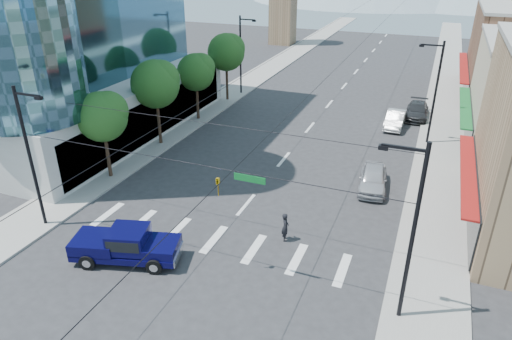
% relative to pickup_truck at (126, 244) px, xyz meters
% --- Properties ---
extents(ground, '(160.00, 160.00, 0.00)m').
position_rel_pickup_truck_xyz_m(ground, '(3.82, 2.07, -1.05)').
color(ground, '#28282B').
rests_on(ground, ground).
extents(sidewalk_left, '(4.00, 120.00, 0.15)m').
position_rel_pickup_truck_xyz_m(sidewalk_left, '(-8.18, 42.07, -0.98)').
color(sidewalk_left, gray).
rests_on(sidewalk_left, ground).
extents(sidewalk_right, '(4.00, 120.00, 0.15)m').
position_rel_pickup_truck_xyz_m(sidewalk_right, '(15.82, 42.07, -0.98)').
color(sidewalk_right, gray).
rests_on(sidewalk_right, ground).
extents(tree_near, '(3.65, 3.64, 6.71)m').
position_rel_pickup_truck_xyz_m(tree_near, '(-7.25, 8.17, 3.94)').
color(tree_near, black).
rests_on(tree_near, ground).
extents(tree_midnear, '(4.09, 4.09, 7.52)m').
position_rel_pickup_truck_xyz_m(tree_midnear, '(-7.25, 15.17, 4.54)').
color(tree_midnear, black).
rests_on(tree_midnear, ground).
extents(tree_midfar, '(3.65, 3.64, 6.71)m').
position_rel_pickup_truck_xyz_m(tree_midfar, '(-7.25, 22.17, 3.94)').
color(tree_midfar, black).
rests_on(tree_midfar, ground).
extents(tree_far, '(4.09, 4.09, 7.52)m').
position_rel_pickup_truck_xyz_m(tree_far, '(-7.25, 29.17, 4.54)').
color(tree_far, black).
rests_on(tree_far, ground).
extents(signal_rig, '(21.80, 0.20, 9.00)m').
position_rel_pickup_truck_xyz_m(signal_rig, '(4.01, 1.07, 3.59)').
color(signal_rig, black).
rests_on(signal_rig, ground).
extents(lamp_pole_nw, '(2.00, 0.25, 9.00)m').
position_rel_pickup_truck_xyz_m(lamp_pole_nw, '(-6.85, 32.07, 3.89)').
color(lamp_pole_nw, black).
rests_on(lamp_pole_nw, ground).
extents(lamp_pole_ne, '(2.00, 0.25, 9.00)m').
position_rel_pickup_truck_xyz_m(lamp_pole_ne, '(14.48, 24.07, 3.89)').
color(lamp_pole_ne, black).
rests_on(lamp_pole_ne, ground).
extents(pickup_truck, '(6.30, 3.65, 2.02)m').
position_rel_pickup_truck_xyz_m(pickup_truck, '(0.00, 0.00, 0.00)').
color(pickup_truck, '#09083D').
rests_on(pickup_truck, ground).
extents(pedestrian, '(0.65, 0.78, 1.82)m').
position_rel_pickup_truck_xyz_m(pedestrian, '(7.59, 5.13, -0.14)').
color(pedestrian, black).
rests_on(pedestrian, ground).
extents(parked_car_near, '(2.37, 4.95, 1.63)m').
position_rel_pickup_truck_xyz_m(parked_car_near, '(11.42, 13.62, -0.24)').
color(parked_car_near, '#B9B9BF').
rests_on(parked_car_near, ground).
extents(parked_car_mid, '(1.70, 4.74, 1.56)m').
position_rel_pickup_truck_xyz_m(parked_car_mid, '(11.42, 27.30, -0.27)').
color(parked_car_mid, white).
rests_on(parked_car_mid, ground).
extents(parked_car_far, '(2.19, 5.25, 1.52)m').
position_rel_pickup_truck_xyz_m(parked_car_far, '(13.22, 30.87, -0.29)').
color(parked_car_far, '#2C2C2E').
rests_on(parked_car_far, ground).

